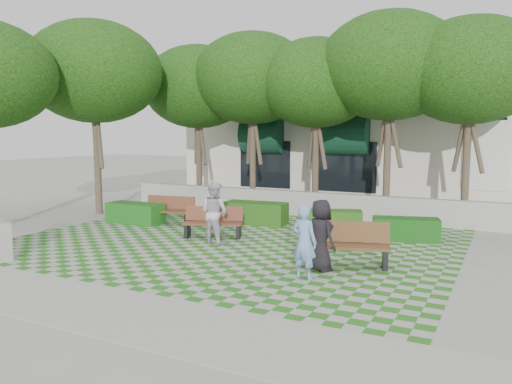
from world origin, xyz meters
The scene contains 17 objects.
ground centered at (0.00, 0.00, 0.00)m, with size 90.00×90.00×0.00m, color gray.
lawn centered at (0.00, 1.00, 0.01)m, with size 12.00×12.00×0.00m, color #2B721E.
sidewalk_south centered at (0.00, -4.70, 0.01)m, with size 16.00×2.00×0.01m, color #9E9B93.
sidewalk_west centered at (-7.20, 1.00, 0.01)m, with size 2.00×12.00×0.01m, color #9E9B93.
retaining_wall centered at (0.00, 6.20, 0.45)m, with size 15.00×0.36×0.90m, color #9E9B93.
bench_east centered at (3.62, 0.01, 0.49)m, with size 2.04×1.16×1.02m.
bench_mid centered at (-0.83, 1.32, 0.44)m, with size 1.81×1.16×0.90m.
bench_west centered at (-3.35, 2.50, 0.45)m, with size 1.85×0.85×0.94m.
hedge_east centered at (4.29, 3.50, 0.32)m, with size 1.84×0.74×0.65m, color #134612.
hedge_midright centered at (1.96, 3.87, 0.33)m, with size 1.86×0.74×0.65m, color #235015.
hedge_midleft centered at (-0.74, 3.87, 0.37)m, with size 2.11×0.84×0.74m, color #1E4A13.
hedge_west centered at (-4.42, 2.07, 0.35)m, with size 1.99×0.79×0.70m, color #165216.
person_blue centered at (3.13, -1.40, 0.79)m, with size 0.58×0.38×1.58m, color #7094CD.
person_dark centered at (3.22, -0.63, 0.80)m, with size 0.78×0.51×1.60m, color black.
person_white centered at (-0.38, 0.68, 0.86)m, with size 0.84×0.65×1.72m, color silver.
tree_row centered at (-1.86, 5.95, 5.18)m, with size 17.70×13.40×7.41m.
building centered at (0.93, 14.08, 2.52)m, with size 18.00×8.92×5.15m.
Camera 1 is at (6.92, -10.96, 3.05)m, focal length 35.00 mm.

